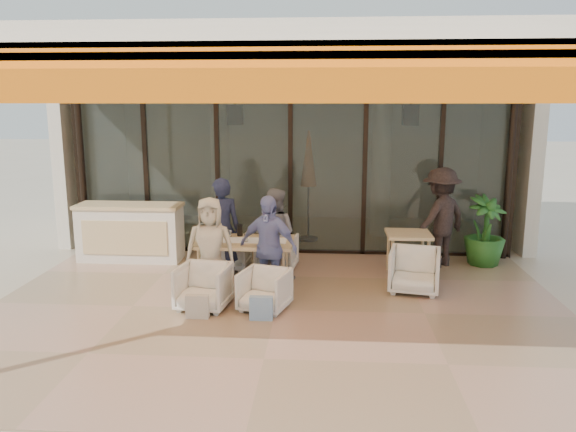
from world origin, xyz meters
name	(u,v)px	position (x,y,z in m)	size (l,w,h in m)	color
ground	(276,311)	(0.00, 0.00, 0.00)	(70.00, 70.00, 0.00)	#C6B293
terrace_floor	(276,311)	(0.00, 0.00, 0.01)	(8.00, 6.00, 0.01)	tan
terrace_structure	(273,64)	(0.00, -0.26, 3.25)	(8.00, 6.00, 3.40)	silver
glass_storefront	(290,169)	(0.00, 3.00, 1.60)	(8.08, 0.10, 3.20)	#9EADA3
interior_block	(298,129)	(0.01, 5.31, 2.23)	(9.05, 3.62, 3.52)	silver
host_counter	(130,232)	(-2.81, 2.30, 0.53)	(1.85, 0.65, 1.04)	silver
dining_table	(243,244)	(-0.59, 0.99, 0.69)	(1.50, 0.90, 0.93)	#E1C589
chair_far_left	(228,248)	(-1.00, 1.93, 0.37)	(0.72, 0.67, 0.74)	white
chair_far_right	(277,251)	(-0.16, 1.93, 0.33)	(0.65, 0.61, 0.67)	white
chair_near_left	(204,285)	(-1.00, 0.03, 0.35)	(0.67, 0.63, 0.69)	white
chair_near_right	(264,288)	(-0.16, 0.03, 0.32)	(0.61, 0.58, 0.63)	white
diner_navy	(222,229)	(-1.00, 1.43, 0.82)	(0.60, 0.39, 1.64)	#171C34
diner_grey	(274,234)	(-0.16, 1.43, 0.74)	(0.72, 0.56, 1.48)	slate
diner_cream	(210,248)	(-1.00, 0.53, 0.74)	(0.72, 0.47, 1.48)	beige
diner_periwinkle	(268,247)	(-0.16, 0.53, 0.76)	(0.89, 0.37, 1.52)	#7C86CF
tote_bag_cream	(197,307)	(-1.00, -0.37, 0.17)	(0.30, 0.10, 0.34)	silver
tote_bag_blue	(261,309)	(-0.16, -0.37, 0.17)	(0.30, 0.10, 0.34)	#99BFD8
side_table	(408,239)	(1.99, 1.68, 0.64)	(0.70, 0.70, 0.74)	#E1C589
side_chair	(415,269)	(1.99, 0.93, 0.37)	(0.72, 0.67, 0.74)	white
standing_woman	(440,218)	(2.61, 2.31, 0.86)	(1.12, 0.64, 1.73)	black
potted_palm	(485,231)	(3.40, 2.43, 0.62)	(0.69, 0.69, 1.24)	#1E5919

